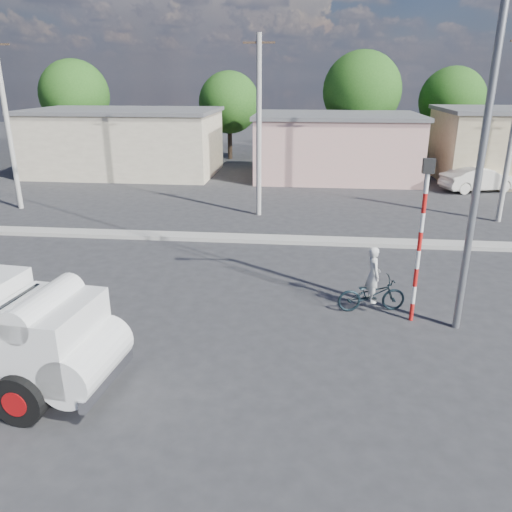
# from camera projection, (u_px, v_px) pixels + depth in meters

# --- Properties ---
(ground_plane) EXTENTS (120.00, 120.00, 0.00)m
(ground_plane) POSITION_uv_depth(u_px,v_px,m) (291.00, 341.00, 12.45)
(ground_plane) COLOR #2B2B2E
(ground_plane) RESTS_ON ground
(median) EXTENTS (40.00, 0.80, 0.16)m
(median) POSITION_uv_depth(u_px,v_px,m) (299.00, 240.00, 19.90)
(median) COLOR #99968E
(median) RESTS_ON ground
(bicycle) EXTENTS (1.99, 0.99, 1.00)m
(bicycle) POSITION_uv_depth(u_px,v_px,m) (372.00, 294.00, 13.93)
(bicycle) COLOR black
(bicycle) RESTS_ON ground
(cyclist) EXTENTS (0.48, 0.64, 1.59)m
(cyclist) POSITION_uv_depth(u_px,v_px,m) (372.00, 284.00, 13.83)
(cyclist) COLOR silver
(cyclist) RESTS_ON ground
(car_cream) EXTENTS (4.53, 2.74, 1.41)m
(car_cream) POSITION_uv_depth(u_px,v_px,m) (479.00, 179.00, 28.56)
(car_cream) COLOR beige
(car_cream) RESTS_ON ground
(traffic_pole) EXTENTS (0.28, 0.18, 4.36)m
(traffic_pole) POSITION_uv_depth(u_px,v_px,m) (421.00, 228.00, 12.66)
(traffic_pole) COLOR red
(traffic_pole) RESTS_ON ground
(streetlight) EXTENTS (2.34, 0.22, 9.00)m
(streetlight) POSITION_uv_depth(u_px,v_px,m) (477.00, 135.00, 11.48)
(streetlight) COLOR slate
(streetlight) RESTS_ON ground
(building_row) EXTENTS (37.80, 7.30, 4.44)m
(building_row) POSITION_uv_depth(u_px,v_px,m) (322.00, 144.00, 32.20)
(building_row) COLOR #BDAD8F
(building_row) RESTS_ON ground
(tree_row) EXTENTS (43.62, 7.43, 8.42)m
(tree_row) POSITION_uv_depth(u_px,v_px,m) (358.00, 94.00, 37.01)
(tree_row) COLOR #38281E
(tree_row) RESTS_ON ground
(utility_poles) EXTENTS (35.40, 0.24, 8.00)m
(utility_poles) POSITION_uv_depth(u_px,v_px,m) (377.00, 129.00, 21.98)
(utility_poles) COLOR #99968E
(utility_poles) RESTS_ON ground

